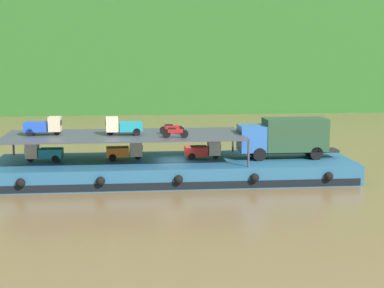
{
  "coord_description": "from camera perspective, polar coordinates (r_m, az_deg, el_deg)",
  "views": [
    {
      "loc": [
        -3.08,
        -44.85,
        9.99
      ],
      "look_at": [
        1.35,
        0.0,
        2.7
      ],
      "focal_mm": 55.82,
      "sensor_mm": 36.0,
      "label": 1
    }
  ],
  "objects": [
    {
      "name": "covered_lorry",
      "position": [
        46.75,
        8.87,
        0.72
      ],
      "size": [
        7.88,
        2.37,
        3.1
      ],
      "color": "#285BA3",
      "rests_on": "cargo_barge"
    },
    {
      "name": "mini_truck_lower_stern",
      "position": [
        46.32,
        -14.0,
        -0.78
      ],
      "size": [
        2.78,
        1.27,
        1.38
      ],
      "color": "teal",
      "rests_on": "cargo_barge"
    },
    {
      "name": "ground_plane",
      "position": [
        46.05,
        -1.67,
        -3.34
      ],
      "size": [
        400.0,
        400.0,
        0.0
      ],
      "primitive_type": "plane",
      "color": "brown"
    },
    {
      "name": "mini_truck_lower_aft",
      "position": [
        45.93,
        -6.42,
        -0.65
      ],
      "size": [
        2.79,
        1.29,
        1.38
      ],
      "color": "orange",
      "rests_on": "cargo_barge"
    },
    {
      "name": "mini_truck_lower_mid",
      "position": [
        46.03,
        1.08,
        -0.57
      ],
      "size": [
        2.77,
        1.25,
        1.38
      ],
      "color": "red",
      "rests_on": "cargo_barge"
    },
    {
      "name": "motorcycle_upper_centre",
      "position": [
        45.35,
        -1.95,
        1.51
      ],
      "size": [
        1.9,
        0.55,
        0.87
      ],
      "color": "black",
      "rests_on": "cargo_rack"
    },
    {
      "name": "cargo_barge",
      "position": [
        45.87,
        -1.67,
        -2.44
      ],
      "size": [
        27.13,
        8.23,
        1.5
      ],
      "color": "#23567A",
      "rests_on": "ground"
    },
    {
      "name": "hillside_far_bank",
      "position": [
        106.16,
        -4.07,
        13.04
      ],
      "size": [
        132.14,
        35.13,
        30.47
      ],
      "color": "#286023",
      "rests_on": "ground"
    },
    {
      "name": "motorcycle_upper_port",
      "position": [
        43.31,
        -1.63,
        1.15
      ],
      "size": [
        1.9,
        0.55,
        0.87
      ],
      "color": "black",
      "rests_on": "cargo_rack"
    },
    {
      "name": "cargo_rack",
      "position": [
        45.33,
        -6.49,
        0.81
      ],
      "size": [
        17.93,
        6.92,
        2.0
      ],
      "color": "#383D47",
      "rests_on": "cargo_barge"
    },
    {
      "name": "mini_truck_upper_mid",
      "position": [
        45.07,
        -6.58,
        1.73
      ],
      "size": [
        2.79,
        1.29,
        1.38
      ],
      "color": "teal",
      "rests_on": "cargo_rack"
    },
    {
      "name": "mini_truck_upper_stern",
      "position": [
        46.11,
        -13.99,
        1.69
      ],
      "size": [
        2.76,
        1.24,
        1.38
      ],
      "color": "#1E47B7",
      "rests_on": "cargo_rack"
    }
  ]
}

